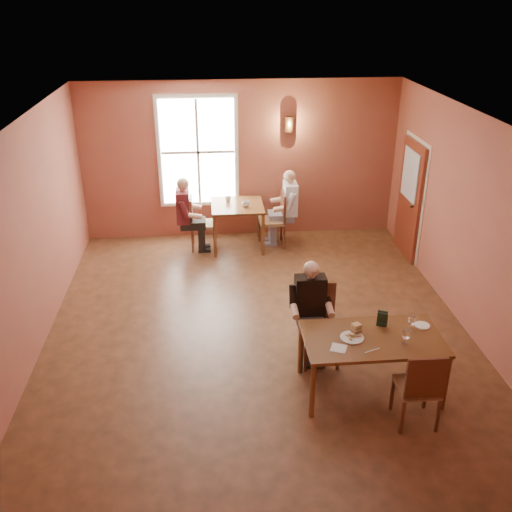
{
  "coord_description": "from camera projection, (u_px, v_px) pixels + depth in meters",
  "views": [
    {
      "loc": [
        -0.65,
        -7.06,
        4.51
      ],
      "look_at": [
        0.0,
        0.2,
        1.05
      ],
      "focal_mm": 40.0,
      "sensor_mm": 36.0,
      "label": 1
    }
  ],
  "objects": [
    {
      "name": "knife",
      "position": [
        372.0,
        351.0,
        6.46
      ],
      "size": [
        0.2,
        0.09,
        0.0
      ],
      "primitive_type": "cube",
      "rotation": [
        0.0,
        0.0,
        0.36
      ],
      "color": "silver",
      "rests_on": "main_table"
    },
    {
      "name": "side_plate",
      "position": [
        422.0,
        325.0,
        6.93
      ],
      "size": [
        0.23,
        0.23,
        0.01
      ],
      "primitive_type": "cylinder",
      "rotation": [
        0.0,
        0.0,
        -0.26
      ],
      "color": "white",
      "rests_on": "main_table"
    },
    {
      "name": "ground",
      "position": [
        257.0,
        327.0,
        8.34
      ],
      "size": [
        6.0,
        7.0,
        0.01
      ],
      "primitive_type": "cube",
      "color": "brown",
      "rests_on": "ground"
    },
    {
      "name": "goblet_c",
      "position": [
        406.0,
        336.0,
        6.54
      ],
      "size": [
        0.11,
        0.11,
        0.21
      ],
      "primitive_type": null,
      "rotation": [
        0.0,
        0.0,
        0.29
      ],
      "color": "white",
      "rests_on": "main_table"
    },
    {
      "name": "ceiling",
      "position": [
        257.0,
        121.0,
        7.05
      ],
      "size": [
        6.0,
        7.0,
        0.04
      ],
      "primitive_type": "cube",
      "color": "white",
      "rests_on": "wall_back"
    },
    {
      "name": "main_table",
      "position": [
        370.0,
        364.0,
        6.88
      ],
      "size": [
        1.64,
        0.92,
        0.77
      ],
      "primitive_type": null,
      "color": "brown",
      "rests_on": "ground"
    },
    {
      "name": "chair_diner_main",
      "position": [
        320.0,
        327.0,
        7.36
      ],
      "size": [
        0.47,
        0.47,
        1.06
      ],
      "primitive_type": null,
      "rotation": [
        0.0,
        0.0,
        3.14
      ],
      "color": "#3A1F13",
      "rests_on": "ground"
    },
    {
      "name": "wall_sconce",
      "position": [
        289.0,
        124.0,
        10.52
      ],
      "size": [
        0.16,
        0.16,
        0.28
      ],
      "primitive_type": "cylinder",
      "color": "brown",
      "rests_on": "wall_back"
    },
    {
      "name": "plate_food",
      "position": [
        352.0,
        337.0,
        6.68
      ],
      "size": [
        0.36,
        0.36,
        0.04
      ],
      "primitive_type": "cylinder",
      "rotation": [
        0.0,
        0.0,
        0.32
      ],
      "color": "white",
      "rests_on": "main_table"
    },
    {
      "name": "napkin",
      "position": [
        339.0,
        348.0,
        6.5
      ],
      "size": [
        0.23,
        0.23,
        0.01
      ],
      "primitive_type": "cube",
      "rotation": [
        0.0,
        0.0,
        -0.4
      ],
      "color": "white",
      "rests_on": "main_table"
    },
    {
      "name": "sandwich",
      "position": [
        356.0,
        330.0,
        6.75
      ],
      "size": [
        0.13,
        0.12,
        0.12
      ],
      "primitive_type": "cube",
      "rotation": [
        0.0,
        0.0,
        0.45
      ],
      "color": "tan",
      "rests_on": "main_table"
    },
    {
      "name": "diner_maroon",
      "position": [
        201.0,
        214.0,
        10.56
      ],
      "size": [
        0.55,
        0.55,
        1.37
      ],
      "primitive_type": null,
      "rotation": [
        0.0,
        0.0,
        -1.57
      ],
      "color": "maroon",
      "rests_on": "ground"
    },
    {
      "name": "chair_diner_maroon",
      "position": [
        203.0,
        223.0,
        10.64
      ],
      "size": [
        0.45,
        0.45,
        1.01
      ],
      "primitive_type": null,
      "rotation": [
        0.0,
        0.0,
        -1.57
      ],
      "color": "brown",
      "rests_on": "ground"
    },
    {
      "name": "goblet_a",
      "position": [
        411.0,
        323.0,
        6.8
      ],
      "size": [
        0.11,
        0.11,
        0.21
      ],
      "primitive_type": null,
      "rotation": [
        0.0,
        0.0,
        -0.39
      ],
      "color": "white",
      "rests_on": "main_table"
    },
    {
      "name": "wall_front",
      "position": [
        297.0,
        403.0,
        4.54
      ],
      "size": [
        6.0,
        0.04,
        3.0
      ],
      "primitive_type": "cube",
      "color": "brown",
      "rests_on": "ground"
    },
    {
      "name": "wall_right",
      "position": [
        471.0,
        225.0,
        7.94
      ],
      "size": [
        0.04,
        7.0,
        3.0
      ],
      "primitive_type": "cube",
      "color": "brown",
      "rests_on": "ground"
    },
    {
      "name": "diner_main",
      "position": [
        320.0,
        320.0,
        7.28
      ],
      "size": [
        0.52,
        0.52,
        1.3
      ],
      "primitive_type": null,
      "rotation": [
        0.0,
        0.0,
        3.14
      ],
      "color": "black",
      "rests_on": "ground"
    },
    {
      "name": "wall_back",
      "position": [
        241.0,
        161.0,
        10.84
      ],
      "size": [
        6.0,
        0.04,
        3.0
      ],
      "primitive_type": "cube",
      "color": "brown",
      "rests_on": "ground"
    },
    {
      "name": "menu_stand",
      "position": [
        382.0,
        319.0,
        6.88
      ],
      "size": [
        0.13,
        0.1,
        0.2
      ],
      "primitive_type": "cube",
      "rotation": [
        0.0,
        0.0,
        -0.41
      ],
      "color": "black",
      "rests_on": "main_table"
    },
    {
      "name": "diner_white",
      "position": [
        274.0,
        211.0,
        10.67
      ],
      "size": [
        0.56,
        0.56,
        1.4
      ],
      "primitive_type": null,
      "rotation": [
        0.0,
        0.0,
        1.57
      ],
      "color": "white",
      "rests_on": "ground"
    },
    {
      "name": "second_table",
      "position": [
        238.0,
        226.0,
        10.73
      ],
      "size": [
        0.96,
        0.96,
        0.84
      ],
      "primitive_type": null,
      "color": "brown",
      "rests_on": "ground"
    },
    {
      "name": "cup_b",
      "position": [
        228.0,
        199.0,
        10.65
      ],
      "size": [
        0.15,
        0.15,
        0.11
      ],
      "primitive_type": "imported",
      "rotation": [
        0.0,
        0.0,
        -0.36
      ],
      "color": "silver",
      "rests_on": "second_table"
    },
    {
      "name": "cup_a",
      "position": [
        246.0,
        204.0,
        10.42
      ],
      "size": [
        0.18,
        0.18,
        0.11
      ],
      "primitive_type": "imported",
      "rotation": [
        0.0,
        0.0,
        0.32
      ],
      "color": "silver",
      "rests_on": "second_table"
    },
    {
      "name": "chair_empty",
      "position": [
        417.0,
        385.0,
        6.33
      ],
      "size": [
        0.45,
        0.45,
        0.99
      ],
      "primitive_type": null,
      "rotation": [
        0.0,
        0.0,
        -0.02
      ],
      "color": "brown",
      "rests_on": "ground"
    },
    {
      "name": "chair_diner_white",
      "position": [
        272.0,
        220.0,
        10.74
      ],
      "size": [
        0.46,
        0.46,
        1.05
      ],
      "primitive_type": null,
      "rotation": [
        0.0,
        0.0,
        1.57
      ],
      "color": "brown",
      "rests_on": "ground"
    },
    {
      "name": "window",
      "position": [
        198.0,
        152.0,
        10.65
      ],
      "size": [
        1.36,
        0.1,
        1.96
      ],
      "primitive_type": "cube",
      "color": "white",
      "rests_on": "wall_back"
    },
    {
      "name": "wall_left",
      "position": [
        29.0,
        240.0,
        7.45
      ],
      "size": [
        0.04,
        7.0,
        3.0
      ],
      "primitive_type": "cube",
      "color": "brown",
      "rests_on": "ground"
    },
    {
      "name": "door",
      "position": [
        409.0,
        200.0,
        10.19
      ],
      "size": [
        0.12,
        1.04,
        2.1
      ],
      "primitive_type": "cube",
      "color": "maroon",
      "rests_on": "ground"
    }
  ]
}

